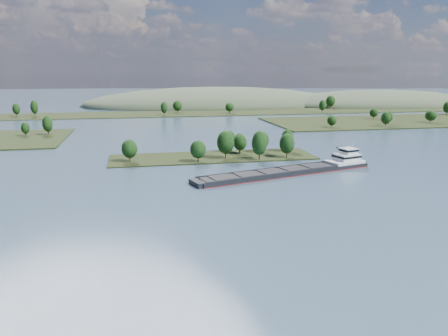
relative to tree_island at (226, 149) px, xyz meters
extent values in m
plane|color=#36475D|center=(-6.52, -58.71, -4.21)|extent=(1800.00, 1800.00, 0.00)
cube|color=black|center=(-6.52, 1.29, -4.21)|extent=(100.00, 30.00, 1.20)
cylinder|color=black|center=(13.54, -11.25, -1.34)|extent=(0.50, 0.50, 4.53)
ellipsoid|color=black|center=(13.54, -11.25, 4.42)|extent=(7.30, 7.30, 11.66)
cylinder|color=black|center=(4.31, 13.61, -1.83)|extent=(0.50, 0.50, 3.55)
ellipsoid|color=black|center=(4.31, 13.61, 2.68)|extent=(7.04, 7.04, 9.13)
cylinder|color=black|center=(-1.31, -4.49, -1.41)|extent=(0.50, 0.50, 4.39)
ellipsoid|color=black|center=(-1.31, -4.49, 4.17)|extent=(8.49, 8.49, 11.30)
cylinder|color=black|center=(8.36, 6.77, -1.91)|extent=(0.50, 0.50, 3.39)
ellipsoid|color=black|center=(8.36, 6.77, 2.40)|extent=(5.92, 5.92, 8.73)
cylinder|color=black|center=(-15.47, -10.08, -1.96)|extent=(0.50, 0.50, 3.30)
ellipsoid|color=black|center=(-15.47, -10.08, 2.24)|extent=(7.37, 7.37, 8.49)
cylinder|color=black|center=(-46.48, -3.35, -1.90)|extent=(0.50, 0.50, 3.41)
ellipsoid|color=black|center=(-46.48, -3.35, 2.43)|extent=(7.33, 7.33, 8.76)
cylinder|color=black|center=(8.37, 5.93, -1.98)|extent=(0.50, 0.50, 3.25)
ellipsoid|color=black|center=(8.37, 5.93, 2.14)|extent=(6.84, 6.84, 8.35)
cylinder|color=black|center=(34.07, 7.36, -1.72)|extent=(0.50, 0.50, 3.77)
ellipsoid|color=black|center=(34.07, 7.36, 3.07)|extent=(6.39, 6.39, 9.69)
cylinder|color=black|center=(28.21, -8.41, -1.67)|extent=(0.50, 0.50, 3.87)
ellipsoid|color=black|center=(28.21, -8.41, 3.25)|extent=(7.32, 7.32, 9.95)
cylinder|color=black|center=(20.55, 7.63, -1.86)|extent=(0.50, 0.50, 3.50)
ellipsoid|color=black|center=(20.55, 7.63, 2.59)|extent=(6.88, 6.88, 9.00)
cylinder|color=black|center=(-99.26, 92.45, -1.37)|extent=(0.50, 0.50, 4.08)
ellipsoid|color=black|center=(-99.26, 92.45, 3.82)|extent=(6.51, 6.51, 10.50)
cylinder|color=black|center=(-112.43, 90.24, -1.94)|extent=(0.50, 0.50, 2.93)
ellipsoid|color=black|center=(-112.43, 90.24, 1.78)|extent=(5.19, 5.19, 7.53)
cylinder|color=black|center=(97.97, 90.69, -1.96)|extent=(0.50, 0.50, 2.89)
ellipsoid|color=black|center=(97.97, 90.69, 1.71)|extent=(6.84, 6.84, 7.42)
cylinder|color=black|center=(188.05, 102.08, -1.76)|extent=(0.50, 0.50, 3.30)
ellipsoid|color=black|center=(188.05, 102.08, 2.43)|extent=(8.96, 8.96, 8.48)
cylinder|color=black|center=(139.86, 87.91, -1.58)|extent=(0.50, 0.50, 3.65)
ellipsoid|color=black|center=(139.86, 87.91, 3.06)|extent=(7.25, 7.25, 9.39)
cylinder|color=black|center=(149.56, 99.44, -1.71)|extent=(0.50, 0.50, 3.39)
ellipsoid|color=black|center=(149.56, 99.44, 2.60)|extent=(5.57, 5.57, 8.72)
cylinder|color=black|center=(158.46, 137.02, -1.93)|extent=(0.50, 0.50, 2.96)
ellipsoid|color=black|center=(158.46, 137.02, 1.84)|extent=(7.34, 7.34, 7.61)
cylinder|color=black|center=(241.06, 151.13, -1.32)|extent=(0.50, 0.50, 4.18)
ellipsoid|color=black|center=(241.06, 151.13, 3.99)|extent=(7.22, 7.22, 10.74)
cube|color=black|center=(-6.52, 221.29, -4.21)|extent=(900.00, 60.00, 1.20)
cylinder|color=black|center=(-149.03, 220.91, -1.66)|extent=(0.50, 0.50, 3.89)
ellipsoid|color=black|center=(-149.03, 220.91, 3.28)|extent=(6.57, 6.57, 10.00)
cylinder|color=black|center=(139.48, 201.15, -1.58)|extent=(0.50, 0.50, 4.05)
ellipsoid|color=black|center=(139.48, 201.15, 3.56)|extent=(6.93, 6.93, 10.41)
cylinder|color=black|center=(-2.07, 226.56, -1.66)|extent=(0.50, 0.50, 3.90)
ellipsoid|color=black|center=(-2.07, 226.56, 3.29)|extent=(9.18, 9.18, 10.02)
cylinder|color=black|center=(164.70, 237.33, -1.23)|extent=(0.50, 0.50, 4.75)
ellipsoid|color=black|center=(164.70, 237.33, 4.80)|extent=(10.04, 10.04, 12.21)
cylinder|color=black|center=(-132.58, 216.76, -1.21)|extent=(0.50, 0.50, 4.79)
ellipsoid|color=black|center=(-132.58, 216.76, 4.87)|extent=(6.59, 6.59, 12.31)
cylinder|color=black|center=(47.40, 212.28, -1.93)|extent=(0.50, 0.50, 3.35)
ellipsoid|color=black|center=(47.40, 212.28, 2.33)|extent=(8.45, 8.45, 8.61)
cylinder|color=black|center=(-16.65, 204.21, -1.55)|extent=(0.50, 0.50, 4.12)
ellipsoid|color=black|center=(-16.65, 204.21, 3.69)|extent=(6.38, 6.38, 10.60)
ellipsoid|color=#3D4A33|center=(253.48, 291.29, -4.21)|extent=(260.00, 140.00, 36.00)
ellipsoid|color=#3D4A33|center=(53.48, 321.29, -4.21)|extent=(320.00, 160.00, 44.00)
cube|color=black|center=(17.59, -39.00, -3.70)|extent=(80.32, 32.04, 2.22)
cube|color=maroon|center=(17.59, -39.00, -4.16)|extent=(80.57, 32.29, 0.25)
cube|color=black|center=(8.47, -36.49, -2.29)|extent=(60.19, 17.71, 0.81)
cube|color=black|center=(11.21, -45.98, -2.29)|extent=(60.19, 17.71, 0.81)
cube|color=black|center=(9.84, -41.24, -2.44)|extent=(60.66, 25.48, 0.30)
cube|color=black|center=(-11.48, -47.38, -2.14)|extent=(11.01, 10.46, 0.35)
cube|color=black|center=(-0.82, -44.31, -2.14)|extent=(11.01, 10.46, 0.35)
cube|color=black|center=(9.84, -41.24, -2.14)|extent=(11.01, 10.46, 0.35)
cube|color=black|center=(20.50, -38.16, -2.14)|extent=(11.01, 10.46, 0.35)
cube|color=black|center=(31.16, -35.09, -2.14)|extent=(11.01, 10.46, 0.35)
cube|color=black|center=(-21.65, -50.32, -3.30)|extent=(5.42, 9.56, 2.02)
cylinder|color=black|center=(-20.69, -50.04, -1.89)|extent=(0.30, 0.30, 2.22)
cube|color=silver|center=(47.63, -30.34, -1.99)|extent=(18.19, 13.77, 1.21)
cube|color=silver|center=(48.60, -30.06, 0.03)|extent=(11.93, 10.55, 3.03)
cube|color=black|center=(48.60, -30.06, 0.43)|extent=(12.17, 10.80, 0.91)
cube|color=silver|center=(49.57, -29.78, 2.65)|extent=(7.49, 7.49, 2.22)
cube|color=black|center=(49.57, -29.78, 3.05)|extent=(7.74, 7.74, 0.81)
cube|color=silver|center=(49.57, -29.78, 3.86)|extent=(7.99, 7.99, 0.20)
cylinder|color=silver|center=(51.99, -29.09, 5.07)|extent=(0.25, 0.25, 2.62)
cylinder|color=black|center=(44.86, -27.99, 4.06)|extent=(0.62, 0.62, 1.21)
camera|label=1|loc=(-43.09, -206.54, 38.25)|focal=35.00mm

